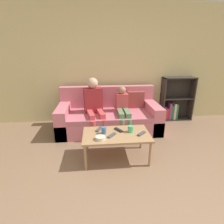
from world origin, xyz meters
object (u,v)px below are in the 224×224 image
Objects in this scene: person_child at (123,108)px; snack_bowl at (100,138)px; tv_remote_3 at (142,134)px; cup_near at (104,130)px; tv_remote_2 at (112,135)px; cup_far at (131,129)px; couch at (109,117)px; tv_remote_1 at (119,130)px; coffee_table at (116,136)px; person_adult at (94,102)px; bookshelf at (174,102)px; tv_remote_0 at (99,129)px.

person_child is 1.22m from snack_bowl.
person_child is 1.03m from tv_remote_3.
cup_near is 0.66× the size of tv_remote_2.
couch is at bearing 102.73° from cup_far.
tv_remote_1 is (-0.18, 0.07, -0.04)m from cup_far.
coffee_table is at bearing 81.96° from tv_remote_2.
tv_remote_1 is (-0.20, -0.85, -0.08)m from person_child.
person_adult is 0.59m from person_child.
tv_remote_1 reaches higher than coffee_table.
cup_far is 0.32m from tv_remote_2.
bookshelf is 2.02m from person_adult.
cup_far is at bearing -70.51° from person_adult.
tv_remote_0 is (-0.48, 0.13, -0.04)m from cup_far.
cup_near reaches higher than tv_remote_2.
person_adult is at bearing 142.85° from tv_remote_2.
snack_bowl is (0.08, -1.17, -0.19)m from person_adult.
tv_remote_0 is at bearing 167.10° from tv_remote_2.
couch is at bearing 81.31° from cup_near.
tv_remote_1 is 0.39m from snack_bowl.
cup_far is at bearing -91.78° from person_child.
person_adult is 1.13m from cup_far.
tv_remote_3 is at bearing 7.32° from tv_remote_0.
tv_remote_1 is 1.08× the size of tv_remote_3.
tv_remote_2 is at bearing -92.74° from couch.
snack_bowl is at bearing -100.13° from couch.
tv_remote_3 is (0.39, -1.17, 0.15)m from couch.
bookshelf is at bearing 5.52° from person_adult.
coffee_table is 6.21× the size of tv_remote_2.
bookshelf is 0.93× the size of person_adult.
person_adult is 6.84× the size of tv_remote_2.
person_child reaches higher than cup_near.
cup_near is 0.16m from tv_remote_0.
couch reaches higher than tv_remote_2.
person_child is at bearing 88.44° from cup_far.
couch is 1.12m from cup_near.
tv_remote_1 is 0.36m from tv_remote_3.
couch is 1.02m from tv_remote_1.
tv_remote_2 is (0.11, -0.09, -0.04)m from cup_near.
bookshelf is 2.12m from tv_remote_1.
snack_bowl is at bearing -61.78° from tv_remote_0.
person_child is at bearing 84.34° from tv_remote_0.
bookshelf is at bearing 63.29° from tv_remote_0.
coffee_table is 0.30m from snack_bowl.
bookshelf is 2.05m from cup_far.
person_child is at bearing -156.55° from bookshelf.
cup_near is at bearing 179.62° from tv_remote_2.
tv_remote_1 is at bearing -86.19° from couch.
tv_remote_1 and tv_remote_3 have the same top height.
bookshelf reaches higher than coffee_table.
cup_near is at bearing -98.69° from couch.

